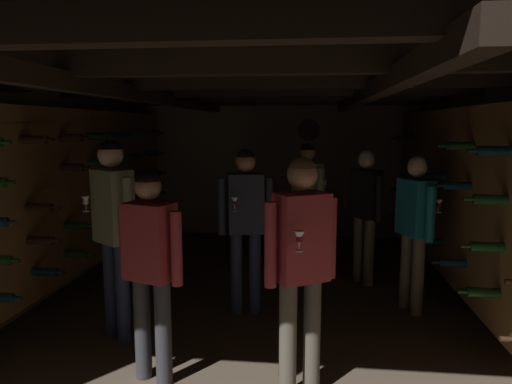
{
  "coord_description": "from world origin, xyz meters",
  "views": [
    {
      "loc": [
        0.51,
        -4.58,
        1.88
      ],
      "look_at": [
        -0.01,
        0.06,
        1.2
      ],
      "focal_mm": 32.48,
      "sensor_mm": 36.0,
      "label": 1
    }
  ],
  "objects_px": {
    "display_bottle": "(276,209)",
    "person_guest_near_right": "(301,255)",
    "wine_crate_stack": "(284,241)",
    "person_guest_mid_left": "(113,220)",
    "person_host_center": "(246,216)",
    "person_guest_near_left": "(150,258)",
    "person_guest_rear_center": "(307,197)",
    "person_guest_far_right": "(365,204)",
    "person_guest_mid_right": "(415,220)"
  },
  "relations": [
    {
      "from": "display_bottle",
      "to": "person_guest_mid_right",
      "type": "relative_size",
      "value": 0.22
    },
    {
      "from": "person_guest_near_right",
      "to": "person_guest_near_left",
      "type": "xyz_separation_m",
      "value": [
        -1.07,
        0.07,
        -0.08
      ]
    },
    {
      "from": "person_guest_rear_center",
      "to": "person_guest_near_right",
      "type": "relative_size",
      "value": 0.99
    },
    {
      "from": "person_guest_near_right",
      "to": "person_guest_far_right",
      "type": "bearing_deg",
      "value": 73.78
    },
    {
      "from": "person_guest_near_left",
      "to": "person_guest_far_right",
      "type": "relative_size",
      "value": 0.98
    },
    {
      "from": "person_host_center",
      "to": "person_guest_near_left",
      "type": "distance_m",
      "value": 1.41
    },
    {
      "from": "person_guest_mid_right",
      "to": "person_guest_rear_center",
      "type": "bearing_deg",
      "value": 136.43
    },
    {
      "from": "person_guest_mid_left",
      "to": "person_guest_far_right",
      "type": "xyz_separation_m",
      "value": [
        2.32,
        1.75,
        -0.12
      ]
    },
    {
      "from": "person_guest_mid_right",
      "to": "person_guest_near_left",
      "type": "distance_m",
      "value": 2.66
    },
    {
      "from": "person_guest_mid_right",
      "to": "person_guest_near_left",
      "type": "xyz_separation_m",
      "value": [
        -2.17,
        -1.54,
        -0.01
      ]
    },
    {
      "from": "person_guest_mid_right",
      "to": "person_guest_far_right",
      "type": "relative_size",
      "value": 1.0
    },
    {
      "from": "person_guest_near_left",
      "to": "person_guest_mid_right",
      "type": "bearing_deg",
      "value": 35.41
    },
    {
      "from": "wine_crate_stack",
      "to": "display_bottle",
      "type": "distance_m",
      "value": 0.45
    },
    {
      "from": "person_guest_near_left",
      "to": "person_guest_far_right",
      "type": "height_order",
      "value": "person_guest_far_right"
    },
    {
      "from": "person_guest_rear_center",
      "to": "person_guest_near_right",
      "type": "bearing_deg",
      "value": -90.6
    },
    {
      "from": "wine_crate_stack",
      "to": "person_guest_far_right",
      "type": "distance_m",
      "value": 1.39
    },
    {
      "from": "person_guest_rear_center",
      "to": "person_guest_mid_right",
      "type": "distance_m",
      "value": 1.47
    },
    {
      "from": "person_guest_rear_center",
      "to": "person_guest_near_left",
      "type": "height_order",
      "value": "person_guest_rear_center"
    },
    {
      "from": "wine_crate_stack",
      "to": "person_host_center",
      "type": "height_order",
      "value": "person_host_center"
    },
    {
      "from": "person_guest_mid_left",
      "to": "person_host_center",
      "type": "bearing_deg",
      "value": 33.74
    },
    {
      "from": "display_bottle",
      "to": "person_guest_near_right",
      "type": "relative_size",
      "value": 0.21
    },
    {
      "from": "person_guest_mid_left",
      "to": "display_bottle",
      "type": "bearing_deg",
      "value": 64.12
    },
    {
      "from": "display_bottle",
      "to": "person_guest_near_left",
      "type": "relative_size",
      "value": 0.22
    },
    {
      "from": "person_guest_near_right",
      "to": "person_guest_mid_right",
      "type": "distance_m",
      "value": 1.95
    },
    {
      "from": "wine_crate_stack",
      "to": "person_guest_rear_center",
      "type": "relative_size",
      "value": 0.36
    },
    {
      "from": "person_guest_far_right",
      "to": "display_bottle",
      "type": "bearing_deg",
      "value": 144.97
    },
    {
      "from": "person_host_center",
      "to": "person_guest_far_right",
      "type": "xyz_separation_m",
      "value": [
        1.28,
        1.05,
        -0.04
      ]
    },
    {
      "from": "wine_crate_stack",
      "to": "person_guest_near_left",
      "type": "height_order",
      "value": "person_guest_near_left"
    },
    {
      "from": "wine_crate_stack",
      "to": "person_guest_mid_left",
      "type": "bearing_deg",
      "value": -118.32
    },
    {
      "from": "person_guest_mid_right",
      "to": "person_guest_far_right",
      "type": "distance_m",
      "value": 0.91
    },
    {
      "from": "person_guest_rear_center",
      "to": "person_guest_mid_right",
      "type": "bearing_deg",
      "value": -43.57
    },
    {
      "from": "display_bottle",
      "to": "person_guest_mid_right",
      "type": "distance_m",
      "value": 2.19
    },
    {
      "from": "person_host_center",
      "to": "person_guest_rear_center",
      "type": "distance_m",
      "value": 1.37
    },
    {
      "from": "person_guest_far_right",
      "to": "person_guest_mid_left",
      "type": "bearing_deg",
      "value": -143.08
    },
    {
      "from": "person_host_center",
      "to": "person_guest_mid_left",
      "type": "distance_m",
      "value": 1.26
    },
    {
      "from": "person_guest_mid_left",
      "to": "person_guest_far_right",
      "type": "bearing_deg",
      "value": 36.92
    },
    {
      "from": "person_guest_mid_left",
      "to": "person_guest_near_left",
      "type": "relative_size",
      "value": 1.12
    },
    {
      "from": "person_guest_mid_left",
      "to": "person_guest_mid_right",
      "type": "xyz_separation_m",
      "value": [
        2.71,
        0.92,
        -0.13
      ]
    },
    {
      "from": "person_guest_rear_center",
      "to": "person_guest_mid_right",
      "type": "relative_size",
      "value": 1.05
    },
    {
      "from": "person_guest_mid_right",
      "to": "person_guest_near_left",
      "type": "relative_size",
      "value": 1.01
    },
    {
      "from": "wine_crate_stack",
      "to": "person_guest_mid_right",
      "type": "bearing_deg",
      "value": -48.83
    },
    {
      "from": "person_guest_mid_left",
      "to": "person_guest_near_right",
      "type": "bearing_deg",
      "value": -23.27
    },
    {
      "from": "wine_crate_stack",
      "to": "person_host_center",
      "type": "distance_m",
      "value": 1.94
    },
    {
      "from": "wine_crate_stack",
      "to": "display_bottle",
      "type": "bearing_deg",
      "value": 165.5
    },
    {
      "from": "display_bottle",
      "to": "person_guest_mid_left",
      "type": "height_order",
      "value": "person_guest_mid_left"
    },
    {
      "from": "display_bottle",
      "to": "person_guest_mid_left",
      "type": "distance_m",
      "value": 2.82
    },
    {
      "from": "wine_crate_stack",
      "to": "person_guest_near_right",
      "type": "relative_size",
      "value": 0.36
    },
    {
      "from": "wine_crate_stack",
      "to": "person_guest_mid_left",
      "type": "xyz_separation_m",
      "value": [
        -1.34,
        -2.49,
        0.77
      ]
    },
    {
      "from": "person_guest_rear_center",
      "to": "person_guest_near_left",
      "type": "xyz_separation_m",
      "value": [
        -1.1,
        -2.56,
        -0.07
      ]
    },
    {
      "from": "person_host_center",
      "to": "display_bottle",
      "type": "bearing_deg",
      "value": 84.52
    }
  ]
}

